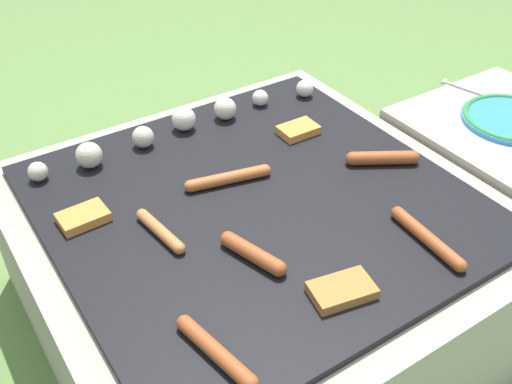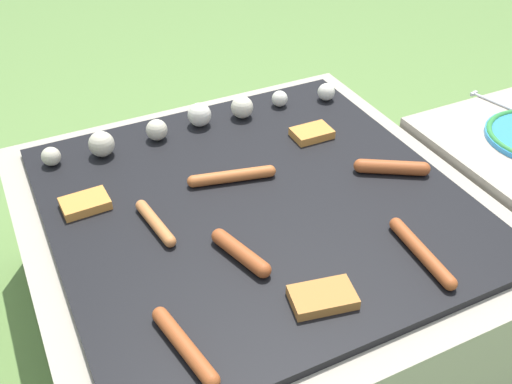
{
  "view_description": "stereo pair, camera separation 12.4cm",
  "coord_description": "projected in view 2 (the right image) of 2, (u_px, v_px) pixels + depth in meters",
  "views": [
    {
      "loc": [
        -0.55,
        -0.83,
        1.14
      ],
      "look_at": [
        0.0,
        0.0,
        0.39
      ],
      "focal_mm": 42.0,
      "sensor_mm": 36.0,
      "label": 1
    },
    {
      "loc": [
        -0.44,
        -0.89,
        1.14
      ],
      "look_at": [
        0.0,
        0.0,
        0.39
      ],
      "focal_mm": 42.0,
      "sensor_mm": 36.0,
      "label": 2
    }
  ],
  "objects": [
    {
      "name": "sausage_mid_left",
      "position": [
        422.0,
        252.0,
        1.11
      ],
      "size": [
        0.04,
        0.2,
        0.03
      ],
      "color": "#A34C23",
      "rests_on": "grill"
    },
    {
      "name": "sausage_front_left",
      "position": [
        241.0,
        253.0,
        1.11
      ],
      "size": [
        0.06,
        0.15,
        0.03
      ],
      "color": "#A34C23",
      "rests_on": "grill"
    },
    {
      "name": "sausage_back_left",
      "position": [
        232.0,
        176.0,
        1.3
      ],
      "size": [
        0.19,
        0.07,
        0.03
      ],
      "color": "#B7602D",
      "rests_on": "grill"
    },
    {
      "name": "sausage_front_right",
      "position": [
        392.0,
        167.0,
        1.33
      ],
      "size": [
        0.15,
        0.1,
        0.03
      ],
      "color": "#A34C23",
      "rests_on": "grill"
    },
    {
      "name": "bread_slice_center",
      "position": [
        323.0,
        297.0,
        1.03
      ],
      "size": [
        0.12,
        0.09,
        0.02
      ],
      "color": "#B27033",
      "rests_on": "grill"
    },
    {
      "name": "sausage_back_center",
      "position": [
        155.0,
        223.0,
        1.18
      ],
      "size": [
        0.04,
        0.15,
        0.02
      ],
      "color": "#C6753D",
      "rests_on": "grill"
    },
    {
      "name": "bread_slice_right",
      "position": [
        85.0,
        203.0,
        1.23
      ],
      "size": [
        0.1,
        0.07,
        0.02
      ],
      "color": "#D18438",
      "rests_on": "grill"
    },
    {
      "name": "ground_plane",
      "position": [
        256.0,
        317.0,
        1.48
      ],
      "size": [
        14.0,
        14.0,
        0.0
      ],
      "primitive_type": "plane",
      "color": "#608442"
    },
    {
      "name": "bread_slice_left",
      "position": [
        312.0,
        133.0,
        1.45
      ],
      "size": [
        0.09,
        0.07,
        0.02
      ],
      "color": "#D18438",
      "rests_on": "grill"
    },
    {
      "name": "mushroom_row",
      "position": [
        191.0,
        121.0,
        1.46
      ],
      "size": [
        0.76,
        0.09,
        0.06
      ],
      "color": "beige",
      "rests_on": "grill"
    },
    {
      "name": "grill",
      "position": [
        256.0,
        264.0,
        1.37
      ],
      "size": [
        0.95,
        0.95,
        0.37
      ],
      "color": "#A89E8C",
      "rests_on": "ground_plane"
    },
    {
      "name": "fork_utensil",
      "position": [
        498.0,
        103.0,
        1.58
      ],
      "size": [
        0.06,
        0.18,
        0.01
      ],
      "color": "silver",
      "rests_on": "side_ledge"
    },
    {
      "name": "sausage_front_center",
      "position": [
        184.0,
        346.0,
        0.94
      ],
      "size": [
        0.05,
        0.18,
        0.03
      ],
      "color": "#A34C23",
      "rests_on": "grill"
    }
  ]
}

